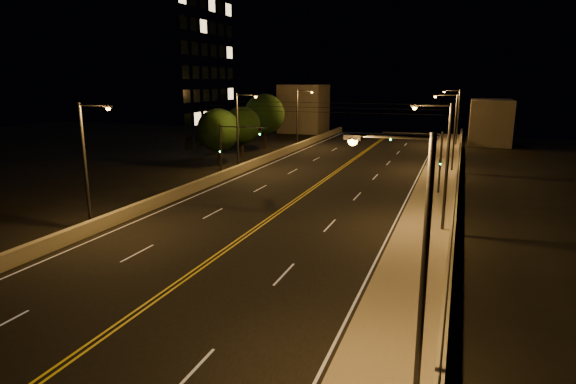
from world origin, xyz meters
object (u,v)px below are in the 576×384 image
(streetlight_3, at_px, (456,114))
(tree_2, at_px, (265,114))
(traffic_signal_left, at_px, (230,145))
(tree_0, at_px, (218,130))
(streetlight_4, at_px, (88,158))
(building_tower, at_px, (134,62))
(traffic_signal_right, at_px, (428,155))
(streetlight_6, at_px, (299,114))
(streetlight_2, at_px, (452,127))
(tree_1, at_px, (242,125))
(streetlight_1, at_px, (442,159))
(streetlight_5, at_px, (240,126))
(streetlight_0, at_px, (414,253))

(streetlight_3, xyz_separation_m, tree_2, (-25.85, -11.56, 0.07))
(traffic_signal_left, relative_size, tree_0, 0.83)
(streetlight_4, relative_size, traffic_signal_left, 1.52)
(building_tower, height_order, tree_2, building_tower)
(traffic_signal_right, distance_m, traffic_signal_left, 18.66)
(streetlight_6, distance_m, building_tower, 24.42)
(streetlight_2, distance_m, tree_1, 25.74)
(streetlight_1, distance_m, streetlight_3, 44.56)
(streetlight_5, bearing_deg, traffic_signal_left, -76.01)
(streetlight_2, xyz_separation_m, tree_0, (-25.16, -4.64, -0.71))
(streetlight_5, distance_m, tree_2, 18.12)
(streetlight_4, bearing_deg, streetlight_3, 67.50)
(streetlight_6, height_order, traffic_signal_left, streetlight_6)
(streetlight_2, distance_m, traffic_signal_left, 23.32)
(streetlight_1, distance_m, traffic_signal_left, 22.95)
(traffic_signal_right, bearing_deg, traffic_signal_left, 180.00)
(streetlight_1, distance_m, streetlight_5, 26.39)
(streetlight_6, height_order, tree_0, streetlight_6)
(traffic_signal_right, bearing_deg, streetlight_4, -138.00)
(streetlight_2, xyz_separation_m, tree_2, (-25.85, 10.74, 0.07))
(streetlight_1, relative_size, traffic_signal_right, 1.52)
(streetlight_3, xyz_separation_m, streetlight_5, (-21.40, -29.12, 0.00))
(streetlight_4, distance_m, traffic_signal_left, 17.95)
(streetlight_3, height_order, streetlight_5, same)
(streetlight_3, height_order, traffic_signal_left, streetlight_3)
(streetlight_4, bearing_deg, building_tower, 122.59)
(streetlight_0, relative_size, streetlight_1, 1.00)
(building_tower, bearing_deg, streetlight_6, 21.52)
(building_tower, bearing_deg, streetlight_4, -57.41)
(streetlight_5, distance_m, traffic_signal_right, 20.42)
(streetlight_6, relative_size, tree_1, 1.30)
(tree_1, bearing_deg, traffic_signal_right, -30.32)
(traffic_signal_right, distance_m, tree_0, 24.58)
(streetlight_1, height_order, traffic_signal_right, streetlight_1)
(streetlight_4, height_order, tree_1, streetlight_4)
(streetlight_3, height_order, tree_1, streetlight_3)
(tree_0, bearing_deg, streetlight_6, 78.04)
(streetlight_6, bearing_deg, traffic_signal_right, -51.15)
(streetlight_3, bearing_deg, streetlight_0, -90.00)
(streetlight_6, height_order, tree_2, streetlight_6)
(streetlight_1, xyz_separation_m, streetlight_2, (0.00, 22.26, 0.00))
(streetlight_4, xyz_separation_m, traffic_signal_left, (1.17, 17.86, -1.33))
(streetlight_1, xyz_separation_m, tree_0, (-25.16, 17.62, -0.71))
(streetlight_3, height_order, traffic_signal_right, streetlight_3)
(tree_1, height_order, tree_2, tree_2)
(tree_1, bearing_deg, streetlight_0, -59.06)
(streetlight_6, bearing_deg, tree_2, -151.91)
(streetlight_3, distance_m, tree_0, 36.87)
(streetlight_5, xyz_separation_m, traffic_signal_left, (1.17, -4.69, -1.33))
(building_tower, xyz_separation_m, tree_1, (17.49, -2.01, -8.07))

